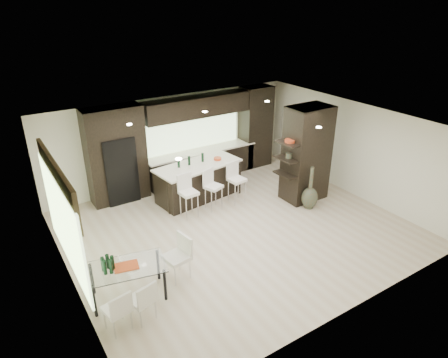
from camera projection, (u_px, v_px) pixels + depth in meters
ground at (237, 229)px, 10.09m from camera, size 8.00×8.00×0.00m
back_wall at (173, 139)px, 12.19m from camera, size 8.00×0.02×2.70m
left_wall at (64, 229)px, 7.56m from camera, size 0.02×7.00×2.70m
right_wall at (352, 149)px, 11.47m from camera, size 0.02×7.00×2.70m
ceiling at (238, 126)px, 8.95m from camera, size 8.00×7.00×0.02m
window_left at (63, 223)px, 7.74m from camera, size 0.04×3.20×1.90m
window_back at (191, 130)px, 12.37m from camera, size 3.40×0.04×1.20m
stone_accent at (57, 181)px, 7.37m from camera, size 0.08×3.00×0.80m
ceiling_spots at (232, 124)px, 9.15m from camera, size 4.00×3.00×0.02m
back_cabinetry at (192, 140)px, 12.18m from camera, size 6.80×0.68×2.70m
refrigerator at (118, 169)px, 11.14m from camera, size 0.90×0.68×1.90m
partition_column at (306, 154)px, 11.10m from camera, size 1.20×0.80×2.70m
kitchen_island at (198, 181)px, 11.45m from camera, size 2.59×1.37×1.03m
stool_left at (189, 200)px, 10.45m from camera, size 0.46×0.46×0.96m
stool_mid at (214, 194)px, 10.83m from camera, size 0.52×0.52×0.92m
stool_right at (237, 187)px, 11.19m from camera, size 0.47×0.47×0.95m
bench at (211, 184)px, 11.87m from camera, size 1.42×0.83×0.51m
floor_vase at (310, 188)px, 10.83m from camera, size 0.58×0.58×1.22m
dining_table at (128, 282)px, 7.69m from camera, size 1.61×1.12×0.70m
chair_near at (142, 302)px, 7.14m from camera, size 0.51×0.51×0.78m
chair_far at (117, 312)px, 6.92m from camera, size 0.49×0.49×0.78m
chair_end at (177, 260)px, 8.17m from camera, size 0.55×0.55×0.88m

